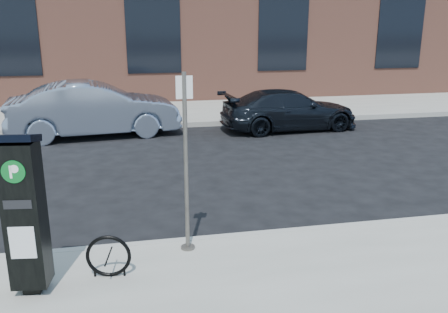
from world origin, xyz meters
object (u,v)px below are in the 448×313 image
object	(u,v)px
bike_rack	(109,256)
car_dark	(289,110)
car_silver	(95,109)
parking_kiosk	(25,213)
sign_pole	(186,165)

from	to	relation	value
bike_rack	car_dark	bearing A→B (deg)	65.95
bike_rack	car_silver	bearing A→B (deg)	102.40
car_dark	parking_kiosk	bearing A→B (deg)	140.06
bike_rack	sign_pole	bearing A→B (deg)	35.99
sign_pole	bike_rack	distance (m)	1.48
sign_pole	car_dark	xyz separation A→B (m)	(4.00, 7.40, -0.74)
sign_pole	car_silver	distance (m)	7.89
parking_kiosk	sign_pole	bearing A→B (deg)	27.76
parking_kiosk	car_dark	bearing A→B (deg)	61.53
car_silver	car_dark	bearing A→B (deg)	-99.08
sign_pole	car_silver	size ratio (longest dim) A/B	0.51
parking_kiosk	car_silver	bearing A→B (deg)	95.78
sign_pole	car_dark	size ratio (longest dim) A/B	0.58
car_silver	car_dark	xyz separation A→B (m)	(5.62, -0.30, -0.17)
car_dark	bike_rack	bearing A→B (deg)	143.69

